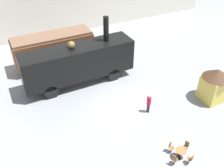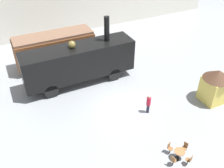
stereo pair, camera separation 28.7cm
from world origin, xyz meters
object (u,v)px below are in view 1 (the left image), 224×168
Objects in this scene: cafe_chair_0 at (171,147)px; passenger_coach_wooden at (53,47)px; steam_locomotive at (79,61)px; ticket_kiosk at (215,83)px; cafe_table_near at (181,152)px; visitor_person at (149,103)px.

passenger_coach_wooden is at bearing 172.80° from cafe_chair_0.
passenger_coach_wooden is 4.36m from steam_locomotive.
steam_locomotive is (1.14, -4.20, 0.28)m from passenger_coach_wooden.
ticket_kiosk is at bearing -48.59° from passenger_coach_wooden.
steam_locomotive is at bearing 103.90° from cafe_table_near.
passenger_coach_wooden is 2.61× the size of ticket_kiosk.
passenger_coach_wooden is 0.78× the size of steam_locomotive.
steam_locomotive is 3.33× the size of ticket_kiosk.
cafe_chair_0 is at bearing -76.06° from passenger_coach_wooden.
cafe_table_near is at bearing -75.72° from passenger_coach_wooden.
cafe_table_near is at bearing -97.57° from visitor_person.
visitor_person reaches higher than cafe_chair_0.
visitor_person is 5.85m from ticket_kiosk.
cafe_chair_0 is 0.51× the size of visitor_person.
passenger_coach_wooden is 15.08m from cafe_chair_0.
cafe_table_near is 7.41m from ticket_kiosk.
cafe_table_near is 0.73m from cafe_chair_0.
passenger_coach_wooden reaches higher than ticket_kiosk.
visitor_person is (3.36, -6.33, -1.33)m from steam_locomotive.
cafe_table_near is 0.42× the size of visitor_person.
visitor_person is at bearing -62.03° from steam_locomotive.
ticket_kiosk is (9.07, -7.38, -0.59)m from steam_locomotive.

